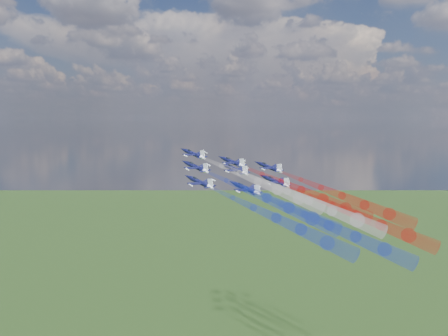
% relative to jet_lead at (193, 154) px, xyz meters
% --- Properties ---
extents(jet_lead, '(16.84, 15.49, 7.26)m').
position_rel_jet_lead_xyz_m(jet_lead, '(0.00, 0.00, 0.00)').
color(jet_lead, black).
extents(trail_lead, '(45.43, 25.38, 16.49)m').
position_rel_jet_lead_xyz_m(trail_lead, '(26.36, -12.84, -7.41)').
color(trail_lead, white).
extents(jet_inner_left, '(16.84, 15.49, 7.26)m').
position_rel_jet_lead_xyz_m(jet_inner_left, '(5.21, -12.75, -3.36)').
color(jet_inner_left, black).
extents(trail_inner_left, '(45.43, 25.38, 16.49)m').
position_rel_jet_lead_xyz_m(trail_inner_left, '(31.57, -25.59, -10.77)').
color(trail_inner_left, '#172EC4').
extents(jet_inner_right, '(16.84, 15.49, 7.26)m').
position_rel_jet_lead_xyz_m(jet_inner_right, '(13.63, 3.56, -2.93)').
color(jet_inner_right, black).
extents(trail_inner_right, '(45.43, 25.38, 16.49)m').
position_rel_jet_lead_xyz_m(trail_inner_right, '(39.99, -9.28, -10.34)').
color(trail_inner_right, red).
extents(jet_outer_left, '(16.84, 15.49, 7.26)m').
position_rel_jet_lead_xyz_m(jet_outer_left, '(9.87, -22.67, -7.10)').
color(jet_outer_left, black).
extents(trail_outer_left, '(45.43, 25.38, 16.49)m').
position_rel_jet_lead_xyz_m(trail_outer_left, '(36.23, -35.52, -14.51)').
color(trail_outer_left, '#172EC4').
extents(jet_center_third, '(16.84, 15.49, 7.26)m').
position_rel_jet_lead_xyz_m(jet_center_third, '(17.12, -6.79, -4.46)').
color(jet_center_third, black).
extents(trail_center_third, '(45.43, 25.38, 16.49)m').
position_rel_jet_lead_xyz_m(trail_center_third, '(43.48, -19.64, -11.87)').
color(trail_center_third, white).
extents(jet_outer_right, '(16.84, 15.49, 7.26)m').
position_rel_jet_lead_xyz_m(jet_outer_right, '(26.42, 7.58, -4.87)').
color(jet_outer_right, black).
extents(trail_outer_right, '(45.43, 25.38, 16.49)m').
position_rel_jet_lead_xyz_m(trail_outer_right, '(52.78, -5.26, -12.28)').
color(trail_outer_right, red).
extents(jet_rear_left, '(16.84, 15.49, 7.26)m').
position_rel_jet_lead_xyz_m(jet_rear_left, '(23.88, -19.50, -8.97)').
color(jet_rear_left, black).
extents(trail_rear_left, '(45.43, 25.38, 16.49)m').
position_rel_jet_lead_xyz_m(trail_rear_left, '(50.24, -32.35, -16.38)').
color(trail_rear_left, '#172EC4').
extents(jet_rear_right, '(16.84, 15.49, 7.26)m').
position_rel_jet_lead_xyz_m(jet_rear_right, '(30.88, -5.34, -8.26)').
color(jet_rear_right, black).
extents(trail_rear_right, '(45.43, 25.38, 16.49)m').
position_rel_jet_lead_xyz_m(trail_rear_right, '(57.24, -18.18, -15.67)').
color(trail_rear_right, red).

